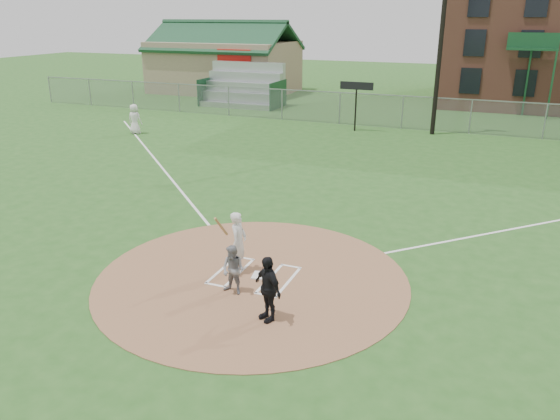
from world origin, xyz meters
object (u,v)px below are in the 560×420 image
at_px(home_plate, 261,276).
at_px(umpire, 268,288).
at_px(batter_at_plate, 238,242).
at_px(ondeck_player, 135,119).
at_px(catcher, 233,270).

relative_size(home_plate, umpire, 0.30).
distance_m(umpire, batter_at_plate, 2.65).
distance_m(home_plate, ondeck_player, 20.41).
bearing_deg(batter_at_plate, ondeck_player, 134.19).
xyz_separation_m(umpire, ondeck_player, (-15.58, 16.25, 0.05)).
height_order(home_plate, catcher, catcher).
bearing_deg(home_plate, catcher, -103.29).
bearing_deg(umpire, batter_at_plate, 163.18).
xyz_separation_m(home_plate, ondeck_player, (-14.54, 14.30, 0.84)).
bearing_deg(ondeck_player, umpire, 130.84).
bearing_deg(home_plate, ondeck_player, 135.47).
bearing_deg(batter_at_plate, catcher, -70.04).
relative_size(catcher, umpire, 0.81).
distance_m(catcher, ondeck_player, 21.01).
xyz_separation_m(catcher, umpire, (1.31, -0.83, 0.15)).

